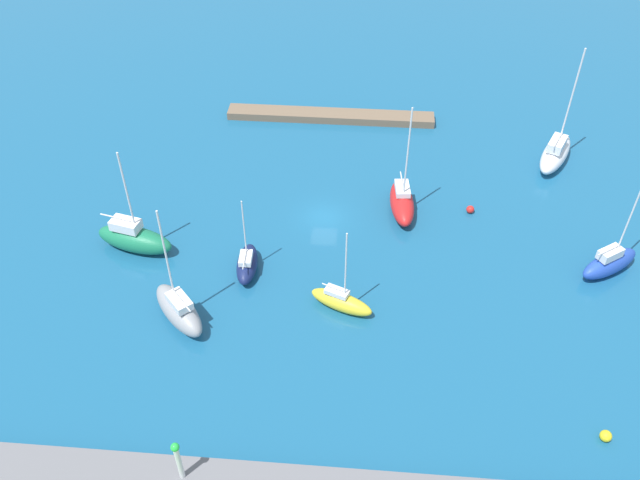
% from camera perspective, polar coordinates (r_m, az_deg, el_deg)
% --- Properties ---
extents(water, '(160.00, 160.00, 0.00)m').
position_cam_1_polar(water, '(64.34, 0.37, 1.97)').
color(water, '#19567F').
rests_on(water, ground).
extents(pier_dock, '(23.93, 2.38, 0.87)m').
position_cam_1_polar(pier_dock, '(78.75, 0.90, 10.59)').
color(pier_dock, brown).
rests_on(pier_dock, ground).
extents(harbor_beacon, '(0.56, 0.56, 3.73)m').
position_cam_1_polar(harbor_beacon, '(44.58, -12.07, -17.82)').
color(harbor_beacon, silver).
rests_on(harbor_beacon, breakwater).
extents(sailboat_yellow_by_breakwater, '(5.65, 3.50, 8.41)m').
position_cam_1_polar(sailboat_yellow_by_breakwater, '(55.10, 1.83, -5.25)').
color(sailboat_yellow_by_breakwater, yellow).
rests_on(sailboat_yellow_by_breakwater, water).
extents(sailboat_green_lone_north, '(7.68, 4.09, 10.65)m').
position_cam_1_polar(sailboat_green_lone_north, '(62.36, -15.63, 0.16)').
color(sailboat_green_lone_north, '#19724C').
rests_on(sailboat_green_lone_north, water).
extents(sailboat_white_far_north, '(5.53, 8.07, 12.85)m').
position_cam_1_polar(sailboat_white_far_north, '(75.11, 19.52, 7.08)').
color(sailboat_white_far_north, white).
rests_on(sailboat_white_far_north, water).
extents(sailboat_blue_mid_basin, '(6.11, 4.96, 11.39)m').
position_cam_1_polar(sailboat_blue_mid_basin, '(63.15, 23.55, -1.77)').
color(sailboat_blue_mid_basin, '#2347B2').
rests_on(sailboat_blue_mid_basin, water).
extents(sailboat_gray_west_end, '(6.00, 6.35, 11.31)m').
position_cam_1_polar(sailboat_gray_west_end, '(55.06, -12.00, -5.83)').
color(sailboat_gray_west_end, gray).
rests_on(sailboat_gray_west_end, water).
extents(sailboat_navy_near_pier, '(1.97, 4.99, 7.67)m').
position_cam_1_polar(sailboat_navy_near_pier, '(58.48, -6.27, -2.02)').
color(sailboat_navy_near_pier, '#141E4C').
rests_on(sailboat_navy_near_pier, water).
extents(sailboat_red_lone_south, '(2.86, 6.91, 11.74)m').
position_cam_1_polar(sailboat_red_lone_south, '(64.79, 7.03, 3.27)').
color(sailboat_red_lone_south, red).
rests_on(sailboat_red_lone_south, water).
extents(mooring_buoy_yellow, '(0.83, 0.83, 0.83)m').
position_cam_1_polar(mooring_buoy_yellow, '(51.85, 23.27, -15.16)').
color(mooring_buoy_yellow, yellow).
rests_on(mooring_buoy_yellow, water).
extents(mooring_buoy_red, '(0.77, 0.77, 0.77)m').
position_cam_1_polar(mooring_buoy_red, '(66.28, 12.74, 2.57)').
color(mooring_buoy_red, red).
rests_on(mooring_buoy_red, water).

